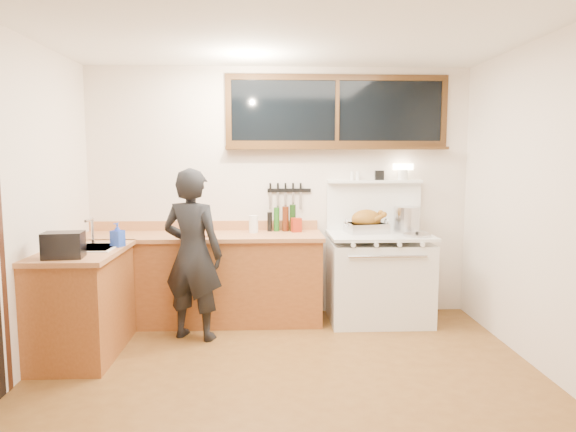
{
  "coord_description": "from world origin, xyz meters",
  "views": [
    {
      "loc": [
        -0.14,
        -3.68,
        1.68
      ],
      "look_at": [
        0.05,
        0.85,
        1.15
      ],
      "focal_mm": 32.0,
      "sensor_mm": 36.0,
      "label": 1
    }
  ],
  "objects_px": {
    "man": "(193,254)",
    "roast_turkey": "(367,223)",
    "cutting_board": "(196,230)",
    "vintage_stove": "(379,275)"
  },
  "relations": [
    {
      "from": "man",
      "to": "roast_turkey",
      "type": "bearing_deg",
      "value": 16.97
    },
    {
      "from": "cutting_board",
      "to": "roast_turkey",
      "type": "xyz_separation_m",
      "value": [
        1.72,
        0.12,
        0.05
      ]
    },
    {
      "from": "vintage_stove",
      "to": "man",
      "type": "xyz_separation_m",
      "value": [
        -1.82,
        -0.45,
        0.32
      ]
    },
    {
      "from": "man",
      "to": "roast_turkey",
      "type": "height_order",
      "value": "man"
    },
    {
      "from": "man",
      "to": "roast_turkey",
      "type": "distance_m",
      "value": 1.79
    },
    {
      "from": "vintage_stove",
      "to": "man",
      "type": "distance_m",
      "value": 1.9
    },
    {
      "from": "vintage_stove",
      "to": "roast_turkey",
      "type": "distance_m",
      "value": 0.55
    },
    {
      "from": "man",
      "to": "cutting_board",
      "type": "bearing_deg",
      "value": 93.2
    },
    {
      "from": "roast_turkey",
      "to": "cutting_board",
      "type": "bearing_deg",
      "value": -176.07
    },
    {
      "from": "man",
      "to": "roast_turkey",
      "type": "xyz_separation_m",
      "value": [
        1.7,
        0.52,
        0.21
      ]
    }
  ]
}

